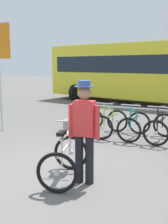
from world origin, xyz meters
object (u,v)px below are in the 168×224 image
racked_bike_lime (110,123)px  person_with_featured_bike (84,128)px  racked_bike_yellow (87,121)px  banner_flag (2,56)px  racked_bike_teal (134,125)px  featured_bicycle (66,151)px  bus_distant (140,69)px  racked_bike_black (161,128)px

racked_bike_lime → person_with_featured_bike: 3.35m
racked_bike_yellow → banner_flag: 3.10m
racked_bike_teal → featured_bicycle: featured_bicycle is taller
banner_flag → bus_distant: bearing=73.5°
racked_bike_lime → bus_distant: bearing=96.2°
racked_bike_lime → racked_bike_black: 1.40m
racked_bike_teal → banner_flag: size_ratio=0.35×
person_with_featured_bike → bus_distant: bus_distant is taller
bus_distant → banner_flag: bearing=-106.5°
bus_distant → banner_flag: 8.11m
racked_bike_yellow → person_with_featured_bike: (1.34, -3.27, 0.58)m
racked_bike_yellow → bus_distant: (-0.06, 7.00, 1.37)m
banner_flag → racked_bike_teal: bearing=10.5°
racked_bike_yellow → bus_distant: bus_distant is taller
bus_distant → featured_bicycle: bearing=-84.3°
racked_bike_yellow → person_with_featured_bike: size_ratio=0.67×
racked_bike_lime → featured_bicycle: featured_bicycle is taller
racked_bike_yellow → racked_bike_teal: bearing=-2.2°
racked_bike_yellow → racked_bike_black: bearing=-2.2°
racked_bike_lime → person_with_featured_bike: person_with_featured_bike is taller
bus_distant → racked_bike_yellow: bearing=-89.5°
racked_bike_yellow → racked_bike_lime: bearing=-2.2°
racked_bike_yellow → featured_bicycle: 3.32m
racked_bike_black → bus_distant: (-2.16, 7.09, 1.37)m
racked_bike_black → featured_bicycle: (-1.14, -3.10, 0.12)m
racked_bike_teal → featured_bicycle: 3.16m
racked_bike_yellow → banner_flag: (-2.37, -0.75, 1.86)m
featured_bicycle → banner_flag: 4.47m
racked_bike_yellow → featured_bicycle: (0.96, -3.18, 0.12)m
racked_bike_black → person_with_featured_bike: size_ratio=0.67×
racked_bike_yellow → racked_bike_lime: (0.70, -0.03, 0.00)m
racked_bike_yellow → person_with_featured_bike: 3.58m
racked_bike_lime → banner_flag: bearing=-166.7°
banner_flag → featured_bicycle: bearing=-36.2°
racked_bike_yellow → featured_bicycle: featured_bicycle is taller
person_with_featured_bike → featured_bicycle: bearing=167.3°
racked_bike_black → banner_flag: bearing=-171.4°
racked_bike_lime → racked_bike_black: size_ratio=1.01×
racked_bike_lime → banner_flag: size_ratio=0.37×
person_with_featured_bike → banner_flag: bearing=145.8°
racked_bike_black → person_with_featured_bike: 3.33m
racked_bike_teal → person_with_featured_bike: person_with_featured_bike is taller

